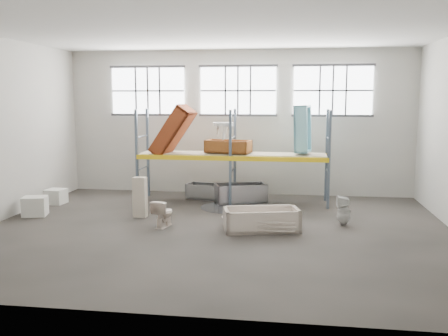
% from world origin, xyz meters
% --- Properties ---
extents(floor, '(12.00, 10.00, 0.10)m').
position_xyz_m(floor, '(0.00, 0.00, -0.05)').
color(floor, '#46413C').
rests_on(floor, ground).
extents(ceiling, '(12.00, 10.00, 0.10)m').
position_xyz_m(ceiling, '(0.00, 0.00, 5.05)').
color(ceiling, silver).
rests_on(ceiling, ground).
extents(wall_back, '(12.00, 0.10, 5.00)m').
position_xyz_m(wall_back, '(0.00, 5.05, 2.50)').
color(wall_back, '#B7B5AA').
rests_on(wall_back, ground).
extents(wall_front, '(12.00, 0.10, 5.00)m').
position_xyz_m(wall_front, '(0.00, -5.05, 2.50)').
color(wall_front, '#B2AFA4').
rests_on(wall_front, ground).
extents(window_left, '(2.60, 0.04, 1.60)m').
position_xyz_m(window_left, '(-3.20, 4.94, 3.60)').
color(window_left, white).
rests_on(window_left, wall_back).
extents(window_mid, '(2.60, 0.04, 1.60)m').
position_xyz_m(window_mid, '(0.00, 4.94, 3.60)').
color(window_mid, white).
rests_on(window_mid, wall_back).
extents(window_right, '(2.60, 0.04, 1.60)m').
position_xyz_m(window_right, '(3.20, 4.94, 3.60)').
color(window_right, white).
rests_on(window_right, wall_back).
extents(rack_upright_la, '(0.08, 0.08, 3.00)m').
position_xyz_m(rack_upright_la, '(-3.00, 2.90, 1.50)').
color(rack_upright_la, slate).
rests_on(rack_upright_la, floor).
extents(rack_upright_lb, '(0.08, 0.08, 3.00)m').
position_xyz_m(rack_upright_lb, '(-3.00, 4.10, 1.50)').
color(rack_upright_lb, slate).
rests_on(rack_upright_lb, floor).
extents(rack_upright_ma, '(0.08, 0.08, 3.00)m').
position_xyz_m(rack_upright_ma, '(0.00, 2.90, 1.50)').
color(rack_upright_ma, slate).
rests_on(rack_upright_ma, floor).
extents(rack_upright_mb, '(0.08, 0.08, 3.00)m').
position_xyz_m(rack_upright_mb, '(0.00, 4.10, 1.50)').
color(rack_upright_mb, slate).
rests_on(rack_upright_mb, floor).
extents(rack_upright_ra, '(0.08, 0.08, 3.00)m').
position_xyz_m(rack_upright_ra, '(3.00, 2.90, 1.50)').
color(rack_upright_ra, slate).
rests_on(rack_upright_ra, floor).
extents(rack_upright_rb, '(0.08, 0.08, 3.00)m').
position_xyz_m(rack_upright_rb, '(3.00, 4.10, 1.50)').
color(rack_upright_rb, slate).
rests_on(rack_upright_rb, floor).
extents(rack_beam_front, '(6.00, 0.10, 0.14)m').
position_xyz_m(rack_beam_front, '(0.00, 2.90, 1.50)').
color(rack_beam_front, yellow).
rests_on(rack_beam_front, floor).
extents(rack_beam_back, '(6.00, 0.10, 0.14)m').
position_xyz_m(rack_beam_back, '(0.00, 4.10, 1.50)').
color(rack_beam_back, yellow).
rests_on(rack_beam_back, floor).
extents(shelf_deck, '(5.90, 1.10, 0.03)m').
position_xyz_m(shelf_deck, '(0.00, 3.50, 1.58)').
color(shelf_deck, gray).
rests_on(shelf_deck, floor).
extents(wet_patch, '(1.80, 1.80, 0.00)m').
position_xyz_m(wet_patch, '(0.00, 2.70, 0.00)').
color(wet_patch, black).
rests_on(wet_patch, floor).
extents(bathtub_beige, '(2.06, 1.32, 0.56)m').
position_xyz_m(bathtub_beige, '(1.15, 0.20, 0.28)').
color(bathtub_beige, beige).
rests_on(bathtub_beige, floor).
extents(cistern_spare, '(0.49, 0.38, 0.42)m').
position_xyz_m(cistern_spare, '(1.14, 0.74, 0.28)').
color(cistern_spare, beige).
rests_on(cistern_spare, bathtub_beige).
extents(sink_in_tub, '(0.51, 0.51, 0.14)m').
position_xyz_m(sink_in_tub, '(0.27, 0.59, 0.16)').
color(sink_in_tub, beige).
rests_on(sink_in_tub, bathtub_beige).
extents(toilet_beige, '(0.54, 0.78, 0.72)m').
position_xyz_m(toilet_beige, '(-1.43, 0.18, 0.36)').
color(toilet_beige, '#F4E1D0').
rests_on(toilet_beige, floor).
extents(cistern_tall, '(0.38, 0.26, 1.14)m').
position_xyz_m(cistern_tall, '(-2.35, 1.11, 0.57)').
color(cistern_tall, beige).
rests_on(cistern_tall, floor).
extents(toilet_white, '(0.39, 0.38, 0.79)m').
position_xyz_m(toilet_white, '(3.29, 1.00, 0.40)').
color(toilet_white, silver).
rests_on(toilet_white, floor).
extents(steel_tub_left, '(1.46, 0.95, 0.49)m').
position_xyz_m(steel_tub_left, '(-0.91, 3.91, 0.25)').
color(steel_tub_left, '#A1A5A9').
rests_on(steel_tub_left, floor).
extents(steel_tub_right, '(1.79, 1.26, 0.60)m').
position_xyz_m(steel_tub_right, '(0.26, 3.51, 0.30)').
color(steel_tub_right, '#AEB0B8').
rests_on(steel_tub_right, floor).
extents(rust_tub_flat, '(1.53, 0.94, 0.40)m').
position_xyz_m(rust_tub_flat, '(-0.14, 3.43, 1.82)').
color(rust_tub_flat, '#995E2B').
rests_on(rust_tub_flat, shelf_deck).
extents(rust_tub_tilted, '(1.53, 1.03, 1.73)m').
position_xyz_m(rust_tub_tilted, '(-1.90, 3.28, 2.29)').
color(rust_tub_tilted, '#992A13').
rests_on(rust_tub_tilted, shelf_deck).
extents(sink_on_shelf, '(0.73, 0.63, 0.55)m').
position_xyz_m(sink_on_shelf, '(-0.25, 3.12, 2.09)').
color(sink_on_shelf, silver).
rests_on(sink_on_shelf, rust_tub_flat).
extents(blue_tub_upright, '(0.60, 0.77, 1.48)m').
position_xyz_m(blue_tub_upright, '(2.20, 3.47, 2.40)').
color(blue_tub_upright, '#7BC2D2').
rests_on(blue_tub_upright, shelf_deck).
extents(bucket, '(0.38, 0.38, 0.37)m').
position_xyz_m(bucket, '(0.50, -0.13, 0.19)').
color(bucket, white).
rests_on(bucket, floor).
extents(carton_near, '(0.76, 0.70, 0.55)m').
position_xyz_m(carton_near, '(-5.40, 0.85, 0.28)').
color(carton_near, silver).
rests_on(carton_near, floor).
extents(carton_far, '(0.60, 0.60, 0.47)m').
position_xyz_m(carton_far, '(-5.57, 2.46, 0.23)').
color(carton_far, silver).
rests_on(carton_far, floor).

